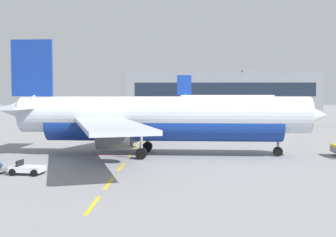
{
  "coord_description": "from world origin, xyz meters",
  "views": [
    {
      "loc": [
        22.71,
        -20.72,
        6.36
      ],
      "look_at": [
        21.89,
        31.18,
        3.34
      ],
      "focal_mm": 43.54,
      "sensor_mm": 36.0,
      "label": 1
    }
  ],
  "objects": [
    {
      "name": "ground",
      "position": [
        40.0,
        40.0,
        0.0
      ],
      "size": [
        400.0,
        400.0,
        0.0
      ],
      "primitive_type": "plane",
      "color": "gray"
    },
    {
      "name": "airliner_mid_left",
      "position": [
        39.12,
        108.03,
        4.03
      ],
      "size": [
        35.32,
        34.54,
        12.46
      ],
      "color": "silver",
      "rests_on": "ground"
    },
    {
      "name": "apron_paint_markings",
      "position": [
        18.0,
        37.41,
        0.0
      ],
      "size": [
        8.0,
        95.18,
        0.01
      ],
      "color": "yellow",
      "rests_on": "ground"
    },
    {
      "name": "terminal_satellite",
      "position": [
        43.87,
        163.06,
        7.89
      ],
      "size": [
        82.06,
        26.74,
        17.34
      ],
      "color": "gray",
      "rests_on": "ground"
    },
    {
      "name": "airliner_foreground",
      "position": [
        20.97,
        21.88,
        3.95
      ],
      "size": [
        34.77,
        34.6,
        12.2
      ],
      "color": "silver",
      "rests_on": "ground"
    }
  ]
}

